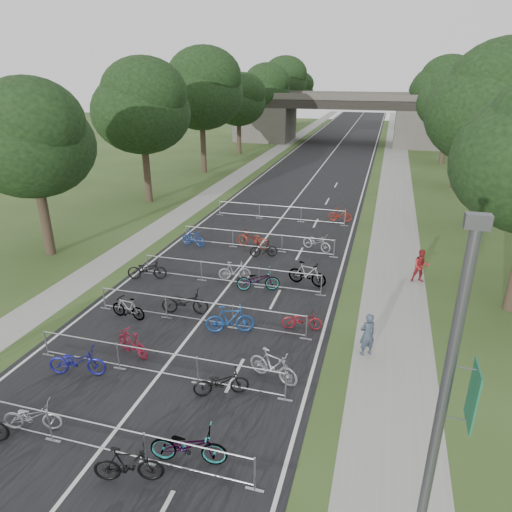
{
  "coord_description": "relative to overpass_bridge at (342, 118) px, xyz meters",
  "views": [
    {
      "loc": [
        7.0,
        -4.64,
        10.05
      ],
      "look_at": [
        0.97,
        16.37,
        1.1
      ],
      "focal_mm": 32.0,
      "sensor_mm": 36.0,
      "label": 1
    }
  ],
  "objects": [
    {
      "name": "tree_left_1",
      "position": [
        -11.39,
        -37.07,
        3.77
      ],
      "size": [
        7.56,
        7.56,
        11.53
      ],
      "color": "#33261C",
      "rests_on": "ground"
    },
    {
      "name": "tree_left_0",
      "position": [
        -11.39,
        -49.07,
        2.96
      ],
      "size": [
        6.72,
        6.72,
        10.25
      ],
      "color": "#33261C",
      "rests_on": "ground"
    },
    {
      "name": "bike_16",
      "position": [
        -4.3,
        -50.6,
        -3.0
      ],
      "size": [
        2.13,
        1.25,
        1.06
      ],
      "primitive_type": "imported",
      "rotation": [
        0.0,
        0.0,
        1.86
      ],
      "color": "black",
      "rests_on": "ground"
    },
    {
      "name": "bike_18",
      "position": [
        1.55,
        -50.28,
        -2.98
      ],
      "size": [
        2.23,
        1.35,
        1.11
      ],
      "primitive_type": "imported",
      "rotation": [
        0.0,
        0.0,
        1.89
      ],
      "color": "#A4A6AC",
      "rests_on": "ground"
    },
    {
      "name": "bike_17",
      "position": [
        0.08,
        -49.47,
        -3.04
      ],
      "size": [
        1.72,
        0.92,
        1.0
      ],
      "primitive_type": "imported",
      "rotation": [
        0.0,
        0.0,
        1.86
      ],
      "color": "#9B99A0",
      "rests_on": "ground"
    },
    {
      "name": "bike_19",
      "position": [
        3.75,
        -49.03,
        -2.93
      ],
      "size": [
        2.08,
        0.95,
        1.2
      ],
      "primitive_type": "imported",
      "rotation": [
        0.0,
        0.0,
        1.37
      ],
      "color": "#A4A6AC",
      "rests_on": "ground"
    },
    {
      "name": "bike_15",
      "position": [
        4.3,
        -53.3,
        -3.09
      ],
      "size": [
        1.75,
        0.88,
        0.88
      ],
      "primitive_type": "imported",
      "rotation": [
        0.0,
        0.0,
        1.75
      ],
      "color": "maroon",
      "rests_on": "ground"
    },
    {
      "name": "barrier_row_6",
      "position": [
        0.0,
        -39.0,
        -2.99
      ],
      "size": [
        9.7,
        0.08,
        1.1
      ],
      "color": "#A4A6AC",
      "rests_on": "ground"
    },
    {
      "name": "tree_left_6",
      "position": [
        -11.39,
        22.93,
        2.96
      ],
      "size": [
        6.72,
        6.72,
        10.25
      ],
      "color": "#33261C",
      "rests_on": "ground"
    },
    {
      "name": "tree_right_1",
      "position": [
        13.11,
        -37.07,
        4.37
      ],
      "size": [
        8.18,
        8.18,
        12.47
      ],
      "color": "#33261C",
      "rests_on": "ground"
    },
    {
      "name": "bike_7",
      "position": [
        2.61,
        -61.0,
        -2.97
      ],
      "size": [
        2.25,
        1.09,
        1.13
      ],
      "primitive_type": "imported",
      "rotation": [
        0.0,
        0.0,
        1.73
      ],
      "color": "#A4A6AC",
      "rests_on": "ground"
    },
    {
      "name": "sidewalk_left",
      "position": [
        -7.5,
        -15.0,
        -3.53
      ],
      "size": [
        2.0,
        140.0,
        0.01
      ],
      "primitive_type": "cube",
      "color": "gray",
      "rests_on": "ground"
    },
    {
      "name": "tree_right_5",
      "position": [
        13.11,
        10.93,
        2.41
      ],
      "size": [
        6.16,
        6.16,
        9.39
      ],
      "color": "#33261C",
      "rests_on": "ground"
    },
    {
      "name": "bike_6",
      "position": [
        1.37,
        -62.02,
        -2.98
      ],
      "size": [
        1.93,
        1.02,
        1.11
      ],
      "primitive_type": "imported",
      "rotation": [
        0.0,
        0.0,
        1.85
      ],
      "color": "black",
      "rests_on": "ground"
    },
    {
      "name": "pedestrian_b",
      "position": [
        9.2,
        -47.1,
        -2.67
      ],
      "size": [
        0.95,
        0.8,
        1.73
      ],
      "primitive_type": "imported",
      "rotation": [
        0.0,
        0.0,
        0.19
      ],
      "color": "maroon",
      "rests_on": "ground"
    },
    {
      "name": "bike_5",
      "position": [
        -2.38,
        -61.14,
        -3.07
      ],
      "size": [
        1.88,
        1.05,
        0.94
      ],
      "primitive_type": "imported",
      "rotation": [
        0.0,
        0.0,
        1.83
      ],
      "color": "#97969D",
      "rests_on": "ground"
    },
    {
      "name": "bike_21",
      "position": [
        -0.32,
        -44.79,
        -2.99
      ],
      "size": [
        2.17,
        1.08,
        1.09
      ],
      "primitive_type": "imported",
      "rotation": [
        0.0,
        0.0,
        4.53
      ],
      "color": "maroon",
      "rests_on": "ground"
    },
    {
      "name": "road",
      "position": [
        0.0,
        -15.0,
        -3.53
      ],
      "size": [
        11.0,
        140.0,
        0.01
      ],
      "primitive_type": "cube",
      "color": "black",
      "rests_on": "ground"
    },
    {
      "name": "lamppost",
      "position": [
        8.33,
        -63.0,
        0.75
      ],
      "size": [
        0.61,
        0.65,
        8.21
      ],
      "color": "#4C4C51",
      "rests_on": "ground"
    },
    {
      "name": "barrier_row_1",
      "position": [
        0.0,
        -61.4,
        -2.99
      ],
      "size": [
        9.7,
        0.08,
        1.1
      ],
      "color": "#A4A6AC",
      "rests_on": "ground"
    },
    {
      "name": "overpass_bridge",
      "position": [
        0.0,
        0.0,
        0.0
      ],
      "size": [
        31.0,
        8.0,
        7.05
      ],
      "color": "#4F4D47",
      "rests_on": "ground"
    },
    {
      "name": "bike_13",
      "position": [
        -0.93,
        -53.38,
        -2.98
      ],
      "size": [
        2.2,
        1.16,
        1.1
      ],
      "primitive_type": "imported",
      "rotation": [
        0.0,
        0.0,
        1.79
      ],
      "color": "black",
      "rests_on": "ground"
    },
    {
      "name": "tree_left_2",
      "position": [
        -11.39,
        -25.07,
        4.58
      ],
      "size": [
        8.4,
        8.4,
        12.81
      ],
      "color": "#33261C",
      "rests_on": "ground"
    },
    {
      "name": "bike_11",
      "position": [
        3.96,
        -56.89,
        -2.95
      ],
      "size": [
        2.03,
        1.17,
        1.18
      ],
      "primitive_type": "imported",
      "rotation": [
        0.0,
        0.0,
        1.23
      ],
      "color": "gray",
      "rests_on": "ground"
    },
    {
      "name": "bike_12",
      "position": [
        -3.11,
        -54.47,
        -3.03
      ],
      "size": [
        1.72,
        0.66,
        1.01
      ],
      "primitive_type": "imported",
      "rotation": [
        0.0,
        0.0,
        4.6
      ],
      "color": "#A4A6AC",
      "rests_on": "ground"
    },
    {
      "name": "bike_10",
      "position": [
        2.49,
        -58.1,
        -3.05
      ],
      "size": [
        1.95,
        1.36,
        0.97
      ],
      "primitive_type": "imported",
      "rotation": [
        0.0,
        0.0,
        2.0
      ],
      "color": "black",
      "rests_on": "ground"
    },
    {
      "name": "bike_27",
      "position": [
        4.19,
        -38.13,
        -3.04
      ],
      "size": [
        1.67,
        0.56,
        0.99
      ],
      "primitive_type": "imported",
      "rotation": [
        0.0,
        0.0,
        1.63
      ],
      "color": "maroon",
      "rests_on": "ground"
    },
    {
      "name": "bike_8",
      "position": [
        -2.75,
        -58.47,
        -2.99
      ],
      "size": [
        2.16,
        1.15,
        1.08
      ],
      "primitive_type": "imported",
      "rotation": [
        0.0,
        0.0,
        1.79
      ],
      "color": "navy",
      "rests_on": "ground"
    },
    {
      "name": "bike_14",
      "position": [
        1.5,
        -54.34,
        -2.93
      ],
      "size": [
        2.1,
        1.19,
        1.21
      ],
      "primitive_type": "imported",
      "rotation": [
        0.0,
        0.0,
        1.9
      ],
      "color": "#19448E",
      "rests_on": "ground"
    },
    {
      "name": "bike_22",
      "position": [
        0.69,
        -46.04,
        -3.05
      ],
      "size": [
        1.68,
        0.99,
        0.97
      ],
      "primitive_type": "imported",
      "rotation": [
        0.0,
        0.0,
        5.07
      ],
      "color": "black",
      "rests_on": "ground"
    },
    {
      "name": "tree_left_4",
      "position": [
        -11.39,
        -1.07,
        3.77
      ],
      "size": [
        7.56,
        7.56,
        11.53
      ],
      "color": "#33261C",
      "rests_on": "ground"
    },
    {
      "name": "bike_20",
      "position": [
        -3.91,
        -45.53,
        -3.04
      ],
      "size": [
        1.69,
        0.75,
        0.98
      ],
      "primitive_type": "imported",
      "rotation": [
        0.0,
        0.0,
        1.39
      ],
      "color": "navy",
      "rests_on": "ground"
    },
    {
      "name": "tree_right_3",
      "position": [
        13.11,
        -13.07,
        3.39
      ],
      "size": [
        7.17,
        7.17,
        10.93
      ],
      "color": "#33261C",
      "rests_on": "ground"
    },
    {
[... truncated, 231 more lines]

